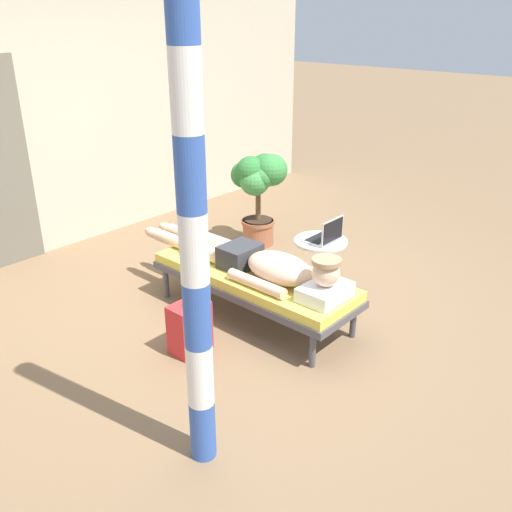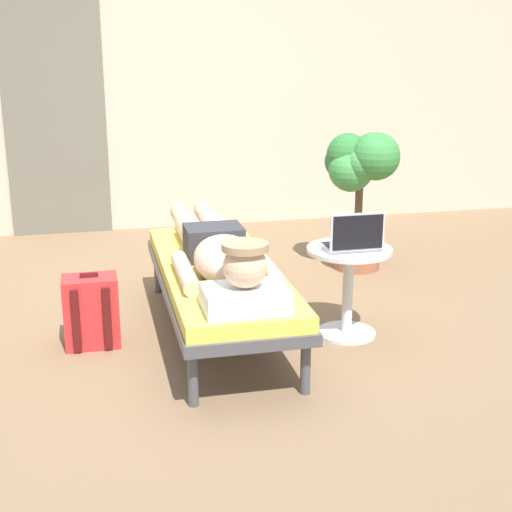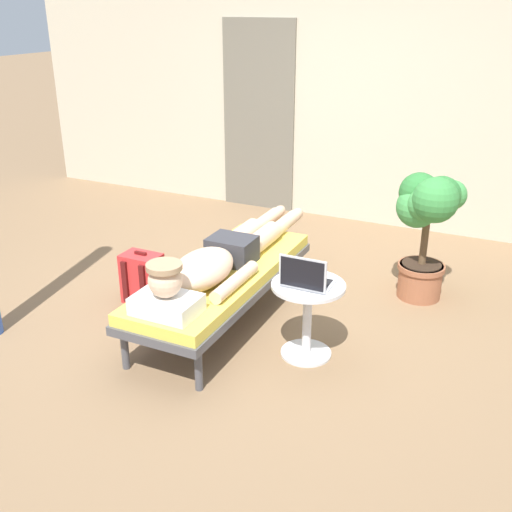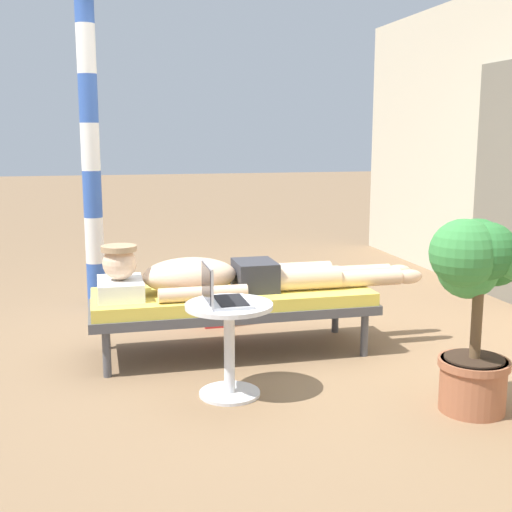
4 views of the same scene
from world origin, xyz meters
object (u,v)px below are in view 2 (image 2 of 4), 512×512
person_reclining (220,251)px  lounge_chair (219,278)px  potted_plant (360,176)px  side_table (348,276)px  backpack (91,312)px  laptop (353,240)px

person_reclining → lounge_chair: bearing=90.0°
lounge_chair → potted_plant: (1.22, 1.02, 0.35)m
person_reclining → side_table: size_ratio=4.15×
person_reclining → potted_plant: potted_plant is taller
person_reclining → backpack: person_reclining is taller
lounge_chair → person_reclining: size_ratio=0.85×
lounge_chair → person_reclining: 0.18m
laptop → side_table: bearing=90.0°
lounge_chair → backpack: 0.73m
laptop → lounge_chair: bearing=163.2°
backpack → laptop: bearing=-9.1°
side_table → laptop: 0.23m
laptop → backpack: (-1.44, 0.23, -0.39)m
person_reclining → backpack: bearing=175.2°
person_reclining → side_table: 0.75m
laptop → potted_plant: (0.50, 1.23, 0.12)m
lounge_chair → potted_plant: bearing=39.8°
side_table → backpack: side_table is taller
side_table → backpack: (-1.44, 0.18, -0.16)m
backpack → potted_plant: 2.24m
backpack → side_table: bearing=-7.1°
laptop → backpack: size_ratio=0.73×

